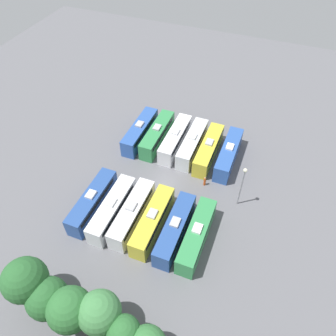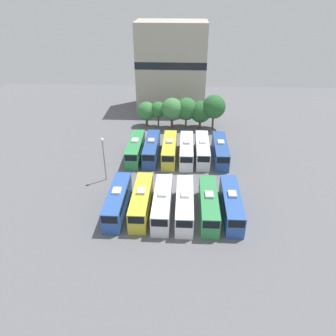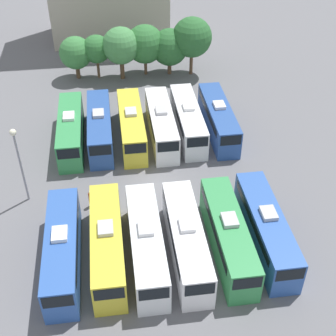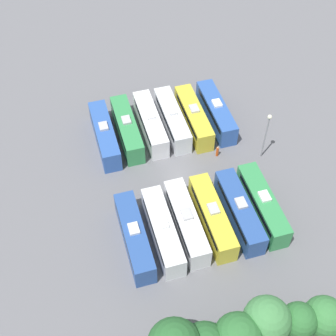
% 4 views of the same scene
% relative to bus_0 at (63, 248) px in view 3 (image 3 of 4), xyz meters
% --- Properties ---
extents(ground_plane, '(118.06, 118.06, 0.00)m').
position_rel_bus_0_xyz_m(ground_plane, '(8.40, 8.65, -1.81)').
color(ground_plane, slate).
extents(bus_0, '(2.53, 11.32, 3.65)m').
position_rel_bus_0_xyz_m(bus_0, '(0.00, 0.00, 0.00)').
color(bus_0, '#2D56A8').
rests_on(bus_0, ground_plane).
extents(bus_1, '(2.53, 11.32, 3.65)m').
position_rel_bus_0_xyz_m(bus_1, '(3.56, 0.15, 0.00)').
color(bus_1, gold).
rests_on(bus_1, ground_plane).
extents(bus_2, '(2.53, 11.32, 3.65)m').
position_rel_bus_0_xyz_m(bus_2, '(6.70, -0.28, 0.00)').
color(bus_2, silver).
rests_on(bus_2, ground_plane).
extents(bus_3, '(2.53, 11.32, 3.65)m').
position_rel_bus_0_xyz_m(bus_3, '(9.97, -0.34, 0.00)').
color(bus_3, white).
rests_on(bus_3, ground_plane).
extents(bus_4, '(2.53, 11.32, 3.65)m').
position_rel_bus_0_xyz_m(bus_4, '(13.48, -0.26, 0.00)').
color(bus_4, '#338C4C').
rests_on(bus_4, ground_plane).
extents(bus_5, '(2.53, 11.32, 3.65)m').
position_rel_bus_0_xyz_m(bus_5, '(16.80, 0.06, 0.00)').
color(bus_5, '#2D56A8').
rests_on(bus_5, ground_plane).
extents(bus_6, '(2.53, 11.32, 3.65)m').
position_rel_bus_0_xyz_m(bus_6, '(0.19, 17.48, 0.00)').
color(bus_6, '#338C4C').
rests_on(bus_6, ground_plane).
extents(bus_7, '(2.53, 11.32, 3.65)m').
position_rel_bus_0_xyz_m(bus_7, '(3.34, 17.63, 0.00)').
color(bus_7, '#284C93').
rests_on(bus_7, ground_plane).
extents(bus_8, '(2.53, 11.32, 3.65)m').
position_rel_bus_0_xyz_m(bus_8, '(6.84, 17.47, 0.00)').
color(bus_8, gold).
rests_on(bus_8, ground_plane).
extents(bus_9, '(2.53, 11.32, 3.65)m').
position_rel_bus_0_xyz_m(bus_9, '(10.14, 17.33, 0.00)').
color(bus_9, silver).
rests_on(bus_9, ground_plane).
extents(bus_10, '(2.53, 11.32, 3.65)m').
position_rel_bus_0_xyz_m(bus_10, '(13.21, 17.73, 0.00)').
color(bus_10, silver).
rests_on(bus_10, ground_plane).
extents(bus_11, '(2.53, 11.32, 3.65)m').
position_rel_bus_0_xyz_m(bus_11, '(16.66, 17.57, 0.00)').
color(bus_11, '#284C93').
rests_on(bus_11, ground_plane).
extents(worker_person, '(0.36, 0.36, 1.80)m').
position_rel_bus_0_xyz_m(worker_person, '(2.18, 6.71, -0.97)').
color(worker_person, '#CC4C19').
rests_on(worker_person, ground_plane).
extents(light_pole, '(0.60, 0.60, 7.92)m').
position_rel_bus_0_xyz_m(light_pole, '(-3.74, 8.54, 3.55)').
color(light_pole, gray).
rests_on(light_pole, ground_plane).
extents(tree_0, '(4.36, 4.36, 5.84)m').
position_rel_bus_0_xyz_m(tree_0, '(0.65, 33.24, 1.83)').
color(tree_0, brown).
rests_on(tree_0, ground_plane).
extents(tree_1, '(3.75, 3.75, 6.00)m').
position_rel_bus_0_xyz_m(tree_1, '(3.44, 33.01, 2.30)').
color(tree_1, brown).
rests_on(tree_1, ground_plane).
extents(tree_2, '(4.89, 4.89, 7.17)m').
position_rel_bus_0_xyz_m(tree_2, '(6.67, 32.27, 2.89)').
color(tree_2, brown).
rests_on(tree_2, ground_plane).
extents(tree_3, '(5.16, 5.16, 6.98)m').
position_rel_bus_0_xyz_m(tree_3, '(9.94, 33.11, 2.58)').
color(tree_3, brown).
rests_on(tree_3, ground_plane).
extents(tree_4, '(4.98, 4.98, 6.39)m').
position_rel_bus_0_xyz_m(tree_4, '(13.23, 32.84, 2.07)').
color(tree_4, brown).
rests_on(tree_4, ground_plane).
extents(tree_5, '(5.34, 5.34, 7.99)m').
position_rel_bus_0_xyz_m(tree_5, '(16.19, 32.35, 3.49)').
color(tree_5, brown).
rests_on(tree_5, ground_plane).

